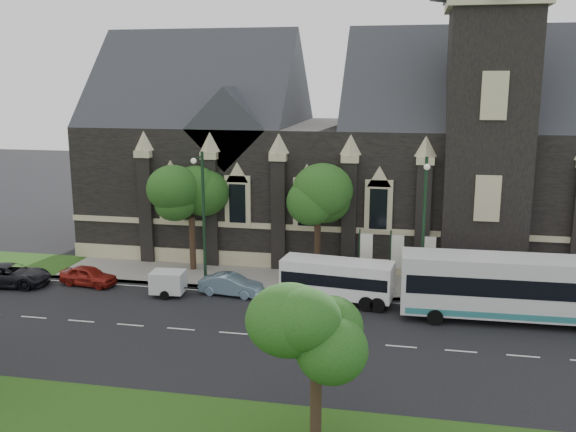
% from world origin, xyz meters
% --- Properties ---
extents(ground, '(160.00, 160.00, 0.00)m').
position_xyz_m(ground, '(0.00, 0.00, 0.00)').
color(ground, black).
rests_on(ground, ground).
extents(sidewalk, '(80.00, 5.00, 0.15)m').
position_xyz_m(sidewalk, '(0.00, 9.50, 0.07)').
color(sidewalk, gray).
rests_on(sidewalk, ground).
extents(museum, '(40.00, 17.70, 29.90)m').
position_xyz_m(museum, '(5.12, 18.78, 8.17)').
color(museum, black).
rests_on(museum, ground).
extents(tree_park_east, '(3.40, 3.40, 6.28)m').
position_xyz_m(tree_park_east, '(6.18, -9.32, 4.62)').
color(tree_park_east, black).
rests_on(tree_park_east, ground).
extents(tree_walk_right, '(4.08, 4.08, 7.80)m').
position_xyz_m(tree_walk_right, '(3.21, 10.71, 5.82)').
color(tree_walk_right, black).
rests_on(tree_walk_right, ground).
extents(tree_walk_left, '(3.91, 3.91, 7.64)m').
position_xyz_m(tree_walk_left, '(-5.80, 10.70, 5.73)').
color(tree_walk_left, black).
rests_on(tree_walk_left, ground).
extents(street_lamp_near, '(0.36, 1.88, 9.00)m').
position_xyz_m(street_lamp_near, '(10.00, 7.09, 5.11)').
color(street_lamp_near, '#16321D').
rests_on(street_lamp_near, ground).
extents(street_lamp_mid, '(0.36, 1.88, 9.00)m').
position_xyz_m(street_lamp_mid, '(-4.00, 7.09, 5.11)').
color(street_lamp_mid, '#16321D').
rests_on(street_lamp_mid, ground).
extents(banner_flag_left, '(0.90, 0.10, 4.00)m').
position_xyz_m(banner_flag_left, '(6.29, 9.00, 2.38)').
color(banner_flag_left, '#16321D').
rests_on(banner_flag_left, ground).
extents(banner_flag_center, '(0.90, 0.10, 4.00)m').
position_xyz_m(banner_flag_center, '(8.29, 9.00, 2.38)').
color(banner_flag_center, '#16321D').
rests_on(banner_flag_center, ground).
extents(banner_flag_right, '(0.90, 0.10, 4.00)m').
position_xyz_m(banner_flag_right, '(10.29, 9.00, 2.38)').
color(banner_flag_right, '#16321D').
rests_on(banner_flag_right, ground).
extents(tour_coach, '(12.94, 3.19, 3.76)m').
position_xyz_m(tour_coach, '(15.27, 4.80, 2.04)').
color(tour_coach, silver).
rests_on(tour_coach, ground).
extents(shuttle_bus, '(7.02, 3.09, 2.63)m').
position_xyz_m(shuttle_bus, '(4.93, 6.06, 1.53)').
color(shuttle_bus, white).
rests_on(shuttle_bus, ground).
extents(box_trailer, '(3.05, 1.80, 1.60)m').
position_xyz_m(box_trailer, '(-5.74, 5.10, 0.91)').
color(box_trailer, silver).
rests_on(box_trailer, ground).
extents(sedan, '(4.19, 1.84, 1.34)m').
position_xyz_m(sedan, '(-1.87, 6.03, 0.67)').
color(sedan, '#7997AF').
rests_on(sedan, ground).
extents(car_far_red, '(4.04, 2.04, 1.32)m').
position_xyz_m(car_far_red, '(-11.77, 6.04, 0.66)').
color(car_far_red, maroon).
rests_on(car_far_red, ground).
extents(car_far_black, '(5.52, 3.06, 1.46)m').
position_xyz_m(car_far_black, '(-16.83, 4.95, 0.73)').
color(car_far_black, black).
rests_on(car_far_black, ground).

